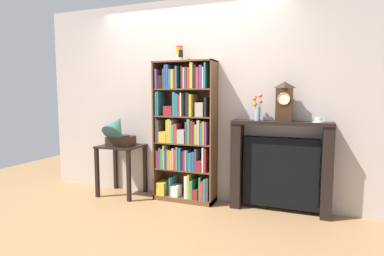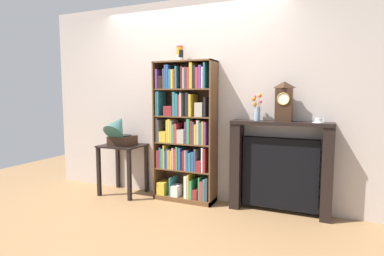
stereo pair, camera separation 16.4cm
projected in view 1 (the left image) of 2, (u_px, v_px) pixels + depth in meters
name	position (u px, v px, depth m)	size (l,w,h in m)	color
ground_plane	(181.00, 204.00, 4.02)	(7.72, 6.40, 0.02)	#997047
wall_back	(200.00, 100.00, 4.12)	(4.72, 0.08, 2.60)	beige
bookshelf	(185.00, 135.00, 4.04)	(0.80, 0.29, 1.79)	brown
cup_stack	(180.00, 54.00, 4.01)	(0.09, 0.09, 0.20)	red
side_table_left	(121.00, 158.00, 4.31)	(0.56, 0.48, 0.69)	black
gramophone	(118.00, 131.00, 4.21)	(0.31, 0.44, 0.47)	#382316
fireplace_mantel	(280.00, 167.00, 3.69)	(1.14, 0.24, 1.07)	black
mantel_clock	(284.00, 101.00, 3.58)	(0.18, 0.13, 0.45)	#382316
flower_vase	(257.00, 108.00, 3.70)	(0.12, 0.14, 0.32)	#99B2D1
teacup_with_saucer	(318.00, 120.00, 3.47)	(0.13, 0.13, 0.05)	white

